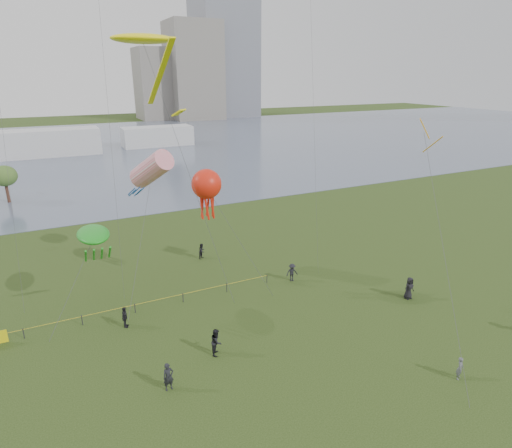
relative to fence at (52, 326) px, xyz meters
name	(u,v)px	position (x,y,z in m)	size (l,w,h in m)	color
ground_plane	(331,403)	(14.45, -15.20, -0.55)	(400.00, 400.00, 0.00)	#203210
lake	(102,148)	(14.45, 84.80, -0.53)	(400.00, 120.00, 0.08)	slate
building_mid	(194,71)	(60.45, 146.80, 18.45)	(20.00, 20.00, 38.00)	slate
building_low	(157,84)	(46.45, 152.80, 13.45)	(16.00, 18.00, 28.00)	slate
pavilion_left	(50,143)	(2.45, 79.80, 2.45)	(22.00, 8.00, 6.00)	silver
pavilion_right	(157,136)	(28.45, 82.80, 1.95)	(18.00, 7.00, 5.00)	silver
fence	(52,326)	(0.00, 0.00, 0.00)	(24.07, 0.07, 1.05)	black
kite_flyer	(460,368)	(23.01, -17.01, 0.22)	(0.56, 0.37, 1.55)	#515558
spectator_a	(216,342)	(10.13, -7.87, 0.41)	(0.94, 0.73, 1.93)	black
spectator_b	(292,272)	(20.40, -0.66, 0.30)	(1.11, 0.64, 1.72)	black
spectator_c	(125,317)	(5.06, -1.73, 0.30)	(1.00, 0.42, 1.71)	black
spectator_d	(409,288)	(27.71, -7.91, 0.43)	(0.96, 0.62, 1.96)	black
spectator_f	(168,377)	(6.22, -9.89, 0.36)	(0.67, 0.44, 1.84)	black
spectator_g	(202,251)	(14.60, 7.92, 0.26)	(0.79, 0.62, 1.63)	black
kite_stingray	(143,40)	(8.93, 1.71, 19.98)	(7.35, 9.91, 21.00)	#3F3F42
kite_windsock	(151,169)	(9.87, 7.00, 9.55)	(6.50, 10.70, 12.11)	#3F3F42
kite_creature	(93,235)	(3.79, 0.67, 6.39)	(5.26, 4.58, 7.39)	#3F3F42
kite_octopus	(207,185)	(12.89, 0.78, 9.19)	(5.84, 4.40, 11.03)	#3F3F42
kite_delta	(427,139)	(25.54, -9.67, 13.42)	(5.06, 10.73, 15.32)	#3F3F42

